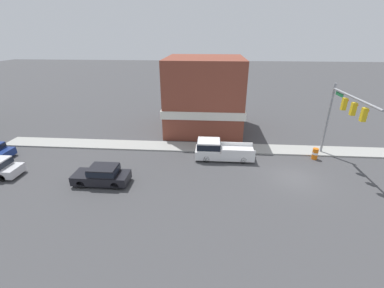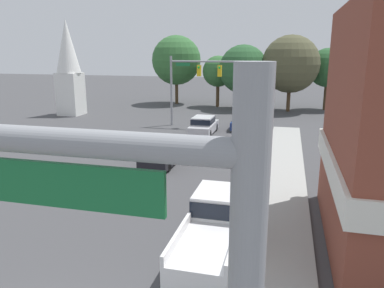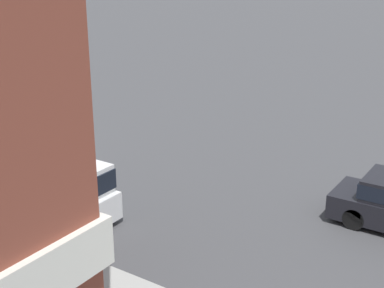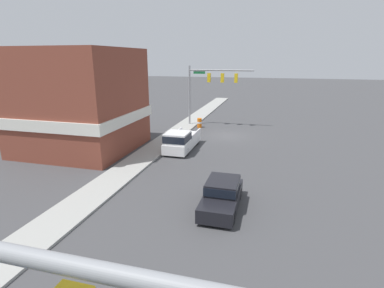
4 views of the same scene
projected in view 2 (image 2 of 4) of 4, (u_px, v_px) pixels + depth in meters
The scene contains 11 objects.
far_signal_assembly at pixel (194, 76), 35.82m from camera, with size 7.28×0.49×6.77m.
car_lead at pixel (162, 153), 24.21m from camera, with size 1.84×4.50×1.57m.
car_oncoming at pixel (243, 121), 35.60m from camera, with size 1.89×4.55×1.46m.
car_second_ahead at pixel (204, 125), 33.41m from camera, with size 1.87×4.79×1.57m.
pickup_truck_parked at pixel (215, 224), 13.92m from camera, with size 2.01×5.64×1.90m.
church_steeple at pixel (69, 66), 42.30m from camera, with size 2.72×2.72×10.70m.
backdrop_tree_left_far at pixel (176, 60), 51.48m from camera, with size 6.73×6.73×9.36m.
backdrop_tree_left_mid at pixel (218, 72), 49.01m from camera, with size 4.05×4.05×6.67m.
backdrop_tree_center at pixel (243, 69), 46.65m from camera, with size 6.05×6.05×8.04m.
backdrop_tree_right_mid at pixel (291, 64), 44.72m from camera, with size 6.86×6.86×9.14m.
backdrop_tree_right_far at pixel (328, 68), 46.08m from camera, with size 4.78×4.78×7.63m.
Camera 2 is at (5.63, -6.21, 7.19)m, focal length 35.00 mm.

